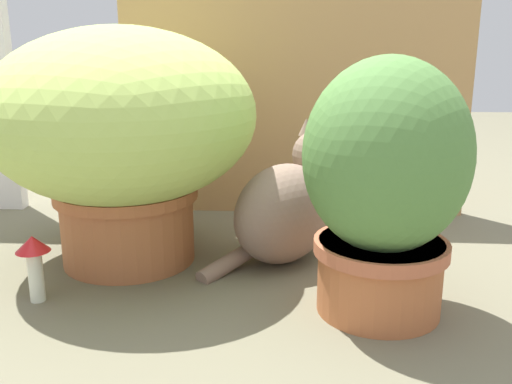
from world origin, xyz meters
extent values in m
plane|color=#67634D|center=(0.00, 0.00, 0.00)|extent=(6.00, 6.00, 0.00)
cube|color=tan|center=(0.14, 0.58, 0.37)|extent=(0.95, 0.03, 0.74)
cylinder|color=#AE643A|center=(-0.22, 0.17, 0.08)|extent=(0.29, 0.29, 0.17)
cylinder|color=#B0623A|center=(-0.22, 0.17, 0.16)|extent=(0.31, 0.31, 0.02)
ellipsoid|color=#B0CD61|center=(-0.22, 0.17, 0.32)|extent=(0.57, 0.57, 0.37)
cylinder|color=#B7663A|center=(0.30, -0.04, 0.07)|extent=(0.22, 0.22, 0.13)
cylinder|color=#B96242|center=(0.30, -0.04, 0.12)|extent=(0.24, 0.24, 0.02)
ellipsoid|color=#51803E|center=(0.30, -0.04, 0.29)|extent=(0.29, 0.29, 0.34)
ellipsoid|color=#846B5B|center=(0.12, 0.19, 0.11)|extent=(0.30, 0.31, 0.22)
ellipsoid|color=tan|center=(0.18, 0.27, 0.10)|extent=(0.12, 0.12, 0.11)
sphere|color=#846B5B|center=(0.19, 0.28, 0.23)|extent=(0.15, 0.15, 0.11)
cone|color=#846B5B|center=(0.17, 0.30, 0.29)|extent=(0.05, 0.05, 0.04)
cone|color=#846B5B|center=(0.21, 0.26, 0.29)|extent=(0.05, 0.05, 0.04)
cylinder|color=#846B5B|center=(0.01, 0.13, 0.02)|extent=(0.14, 0.16, 0.07)
cylinder|color=silver|center=(-0.22, 0.09, 0.04)|extent=(0.03, 0.03, 0.08)
cone|color=pink|center=(-0.22, 0.09, 0.10)|extent=(0.08, 0.08, 0.04)
cylinder|color=silver|center=(-0.34, -0.04, 0.05)|extent=(0.03, 0.03, 0.10)
cone|color=red|center=(-0.34, -0.04, 0.11)|extent=(0.06, 0.06, 0.03)
camera|label=1|loc=(0.14, -1.00, 0.48)|focal=39.89mm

